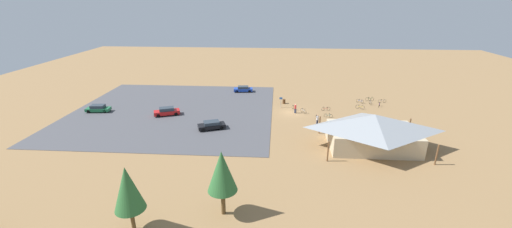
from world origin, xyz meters
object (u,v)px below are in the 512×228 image
Objects in this scene: bike_pavilion at (373,130)px; bicycle_teal_lone_west at (328,116)px; bicycle_purple_front_row at (379,105)px; car_red_far_end at (167,111)px; bicycle_black_edge_north at (317,117)px; pine_center at (222,172)px; car_black_near_entry at (212,125)px; bicycle_white_edge_south at (370,103)px; trash_bin at (284,101)px; visitor_by_pavilion at (295,108)px; bicycle_blue_back_row at (360,101)px; car_green_mid_lot at (98,108)px; bicycle_white_yard_right at (303,111)px; car_blue_inner_stall at (243,89)px; bicycle_yellow_mid_cluster at (360,107)px; lot_sign at (281,101)px; bicycle_green_yard_center at (370,99)px; bicycle_silver_near_sign at (382,101)px; bicycle_red_lone_east at (326,109)px; visitor_near_lot at (317,120)px; bicycle_orange_trailside at (294,108)px; pine_mideast at (128,189)px.

bike_pavilion reaches higher than bicycle_teal_lone_west.
bicycle_purple_front_row is 41.13m from car_red_far_end.
pine_center is at bearing 65.63° from bicycle_black_edge_north.
car_red_far_end is 11.15m from car_black_near_entry.
car_black_near_entry is (24.36, -5.07, -2.08)m from bike_pavilion.
bicycle_white_edge_south is 1.09× the size of bicycle_teal_lone_west.
visitor_by_pavilion reaches higher than trash_bin.
bicycle_blue_back_row is at bearing -134.82° from bicycle_black_edge_north.
car_black_near_entry is at bearing 148.32° from car_red_far_end.
bicycle_blue_back_row is at bearing -169.96° from car_green_mid_lot.
car_blue_inner_stall is at bearing -45.83° from bicycle_white_yard_right.
bicycle_white_yard_right reaches higher than bicycle_yellow_mid_cluster.
lot_sign is at bearing -134.25° from car_black_near_entry.
bicycle_green_yard_center is (-0.46, -2.33, 0.01)m from bicycle_white_edge_south.
bicycle_green_yard_center is 54.02m from car_green_mid_lot.
visitor_by_pavilion is at bearing -18.15° from bicycle_teal_lone_west.
car_blue_inner_stall is at bearing -10.15° from bicycle_green_yard_center.
bicycle_silver_near_sign is at bearing -142.75° from bicycle_teal_lone_west.
bicycle_blue_back_row is 0.30× the size of car_blue_inner_stall.
bicycle_yellow_mid_cluster is 0.91× the size of bicycle_red_lone_east.
car_red_far_end reaches higher than bicycle_teal_lone_west.
bicycle_purple_front_row is at bearing -141.91° from visitor_near_lot.
bicycle_blue_back_row is 0.30× the size of car_green_mid_lot.
trash_bin reaches higher than bicycle_green_yard_center.
bicycle_yellow_mid_cluster is (-14.71, 2.35, -0.06)m from trash_bin.
lot_sign reaches higher than bicycle_black_edge_north.
bicycle_orange_trailside is (13.77, 5.19, 0.03)m from bicycle_blue_back_row.
car_red_far_end reaches higher than car_black_near_entry.
bicycle_black_edge_north is 16.80m from bicycle_green_yard_center.
bike_pavilion is 3.22× the size of car_blue_inner_stall.
bicycle_white_yard_right is at bearing 123.60° from trash_bin.
visitor_near_lot reaches higher than car_green_mid_lot.
car_green_mid_lot reaches higher than bicycle_orange_trailside.
visitor_near_lot is (-40.55, 3.63, 0.22)m from car_green_mid_lot.
bicycle_white_edge_south is at bearing -123.60° from pine_center.
bicycle_white_edge_south is 0.36× the size of car_red_far_end.
visitor_by_pavilion reaches higher than bicycle_yellow_mid_cluster.
bicycle_yellow_mid_cluster is (-21.27, -33.19, -4.41)m from pine_center.
bicycle_teal_lone_west is at bearing -117.16° from pine_center.
bicycle_white_yard_right reaches higher than bicycle_purple_front_row.
visitor_by_pavilion reaches higher than bicycle_purple_front_row.
bike_pavilion is at bearing 162.11° from car_red_far_end.
bicycle_black_edge_north is at bearing 30.91° from bicycle_purple_front_row.
bicycle_yellow_mid_cluster is at bearing -145.46° from bicycle_black_edge_north.
bicycle_yellow_mid_cluster is at bearing -168.46° from bicycle_red_lone_east.
bicycle_white_yard_right reaches higher than bicycle_blue_back_row.
trash_bin reaches higher than bicycle_blue_back_row.
visitor_near_lot is at bearing -116.26° from pine_center.
pine_mideast is 1.51× the size of car_blue_inner_stall.
bike_pavilion reaches higher than bicycle_orange_trailside.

